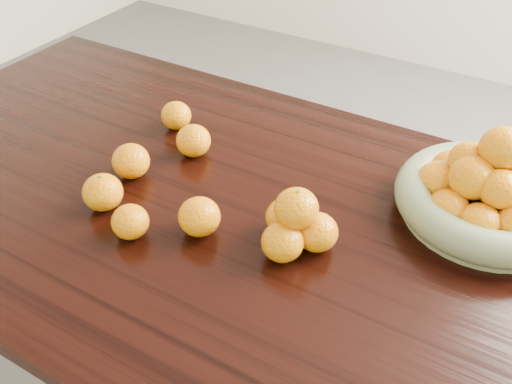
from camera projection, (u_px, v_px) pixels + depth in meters
The scene contains 9 objects.
dining_table at pixel (246, 242), 1.27m from camera, with size 2.00×1.00×0.75m.
fruit_bowl at pixel (489, 193), 1.17m from camera, with size 0.38×0.38×0.21m.
orange_pyramid at pixel (296, 225), 1.10m from camera, with size 0.16×0.15×0.13m.
loose_orange_0 at pixel (103, 192), 1.20m from camera, with size 0.09×0.09×0.08m, color orange.
loose_orange_1 at pixel (130, 222), 1.13m from camera, with size 0.08×0.08×0.07m, color orange.
loose_orange_2 at pixel (199, 217), 1.14m from camera, with size 0.09×0.09×0.08m, color orange.
loose_orange_3 at pixel (131, 161), 1.29m from camera, with size 0.09×0.09×0.08m, color orange.
loose_orange_4 at pixel (193, 141), 1.36m from camera, with size 0.08×0.08×0.08m, color orange.
loose_orange_5 at pixel (176, 115), 1.46m from camera, with size 0.08×0.08×0.07m, color orange.
Camera 1 is at (0.49, -0.79, 1.53)m, focal length 40.00 mm.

